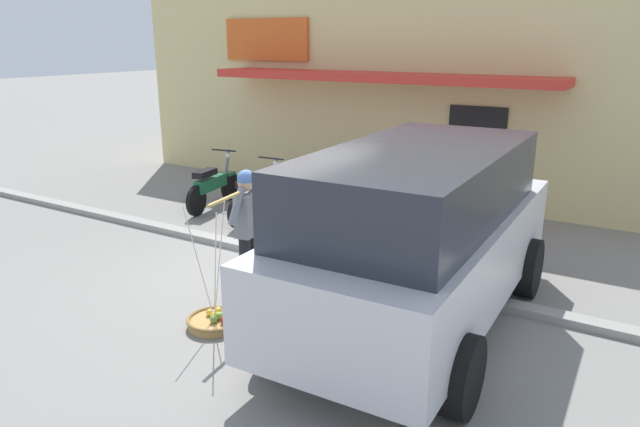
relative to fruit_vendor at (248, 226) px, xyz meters
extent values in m
plane|color=gray|center=(-0.30, 0.71, -0.98)|extent=(90.00, 90.00, 0.00)
cube|color=gray|center=(-0.30, 1.41, -0.93)|extent=(20.00, 0.24, 0.10)
cylinder|color=black|center=(-0.01, 0.09, -0.55)|extent=(0.15, 0.15, 0.86)
cylinder|color=black|center=(0.01, -0.09, -0.55)|extent=(0.15, 0.15, 0.86)
cube|color=slate|center=(0.00, 0.00, 0.15)|extent=(0.24, 0.36, 0.54)
sphere|color=tan|center=(0.00, 0.00, 0.56)|extent=(0.21, 0.21, 0.21)
sphere|color=#4C70B2|center=(0.00, 0.00, 0.61)|extent=(0.22, 0.22, 0.22)
cylinder|color=slate|center=(-0.03, 0.24, 0.32)|extent=(0.13, 0.35, 0.43)
cylinder|color=slate|center=(0.03, -0.24, 0.32)|extent=(0.13, 0.35, 0.43)
cylinder|color=tan|center=(0.00, 0.00, 0.47)|extent=(0.27, 1.64, 0.04)
cylinder|color=#B2894C|center=(-0.11, 0.81, -0.93)|extent=(0.60, 0.60, 0.09)
torus|color=olive|center=(-0.11, 0.81, -0.88)|extent=(0.64, 0.64, 0.05)
sphere|color=yellow|center=(-0.15, 0.62, -0.85)|extent=(0.08, 0.08, 0.08)
sphere|color=#72B043|center=(-0.03, 0.89, -0.84)|extent=(0.09, 0.09, 0.09)
sphere|color=red|center=(-0.11, 0.84, -0.85)|extent=(0.08, 0.08, 0.08)
sphere|color=#77B846|center=(-0.07, 0.72, -0.85)|extent=(0.08, 0.08, 0.08)
cylinder|color=silver|center=(-0.11, 0.95, -0.21)|extent=(0.01, 0.29, 1.36)
cylinder|color=silver|center=(-0.23, 0.75, -0.21)|extent=(0.25, 0.15, 1.36)
cylinder|color=silver|center=(0.01, 0.75, -0.21)|extent=(0.25, 0.15, 1.36)
cylinder|color=#B2894C|center=(0.11, -0.81, -0.93)|extent=(0.60, 0.60, 0.09)
torus|color=olive|center=(0.11, -0.81, -0.88)|extent=(0.64, 0.64, 0.05)
sphere|color=#639A3B|center=(0.16, -0.89, -0.84)|extent=(0.09, 0.09, 0.09)
sphere|color=#AD201B|center=(0.28, -0.84, -0.84)|extent=(0.10, 0.10, 0.10)
sphere|color=gold|center=(0.06, -0.68, -0.84)|extent=(0.09, 0.09, 0.09)
sphere|color=gold|center=(0.00, -0.77, -0.85)|extent=(0.08, 0.08, 0.08)
sphere|color=#6CA740|center=(0.16, -0.79, -0.84)|extent=(0.09, 0.09, 0.09)
sphere|color=yellow|center=(0.12, -0.82, -0.84)|extent=(0.09, 0.09, 0.09)
cylinder|color=silver|center=(0.11, -0.68, -0.21)|extent=(0.01, 0.29, 1.36)
cylinder|color=silver|center=(-0.01, -0.88, -0.21)|extent=(0.25, 0.15, 1.36)
cylinder|color=silver|center=(0.23, -0.88, -0.21)|extent=(0.25, 0.15, 1.36)
cylinder|color=black|center=(-3.36, 3.63, -0.69)|extent=(0.18, 0.59, 0.58)
cylinder|color=black|center=(-3.15, 2.41, -0.69)|extent=(0.18, 0.59, 0.58)
cube|color=#19663D|center=(-3.36, 3.63, -0.43)|extent=(0.18, 0.30, 0.06)
cube|color=#19663D|center=(-3.24, 2.92, -0.47)|extent=(0.35, 0.92, 0.24)
cube|color=black|center=(-3.21, 2.74, -0.23)|extent=(0.31, 0.59, 0.12)
cylinder|color=slate|center=(-3.34, 3.53, -0.30)|extent=(0.11, 0.30, 0.76)
cylinder|color=black|center=(-3.33, 3.45, 0.09)|extent=(0.54, 0.13, 0.04)
sphere|color=silver|center=(-3.35, 3.61, -0.05)|extent=(0.11, 0.11, 0.11)
cylinder|color=black|center=(-2.04, 3.47, -0.69)|extent=(0.11, 0.58, 0.58)
cylinder|color=black|center=(-1.98, 2.23, -0.69)|extent=(0.11, 0.58, 0.58)
cube|color=navy|center=(-2.04, 3.47, -0.43)|extent=(0.15, 0.29, 0.06)
cube|color=navy|center=(-2.01, 2.75, -0.47)|extent=(0.25, 0.91, 0.24)
cube|color=black|center=(-2.00, 2.57, -0.23)|extent=(0.25, 0.57, 0.12)
cylinder|color=slate|center=(-2.04, 3.37, -0.30)|extent=(0.08, 0.30, 0.76)
cylinder|color=black|center=(-2.04, 3.29, 0.09)|extent=(0.54, 0.06, 0.04)
sphere|color=silver|center=(-2.04, 3.45, -0.05)|extent=(0.11, 0.11, 0.11)
cylinder|color=black|center=(-0.86, 3.62, -0.69)|extent=(0.10, 0.58, 0.58)
cylinder|color=black|center=(-0.91, 2.38, -0.69)|extent=(0.10, 0.58, 0.58)
cube|color=black|center=(-0.86, 3.62, -0.43)|extent=(0.15, 0.29, 0.06)
cube|color=black|center=(-0.89, 2.90, -0.47)|extent=(0.23, 0.91, 0.24)
cube|color=black|center=(-0.90, 2.72, -0.23)|extent=(0.24, 0.57, 0.12)
cylinder|color=slate|center=(-0.87, 3.52, -0.30)|extent=(0.07, 0.30, 0.76)
cylinder|color=black|center=(-0.87, 3.44, 0.09)|extent=(0.54, 0.06, 0.04)
sphere|color=silver|center=(-0.86, 3.60, -0.05)|extent=(0.11, 0.11, 0.11)
cylinder|color=black|center=(0.26, 3.97, -0.69)|extent=(0.15, 0.59, 0.58)
cylinder|color=black|center=(0.42, 2.74, -0.69)|extent=(0.15, 0.59, 0.58)
cube|color=red|center=(0.26, 3.97, -0.43)|extent=(0.17, 0.30, 0.06)
cube|color=red|center=(0.35, 3.26, -0.47)|extent=(0.31, 0.92, 0.24)
cube|color=black|center=(0.37, 3.08, -0.23)|extent=(0.29, 0.58, 0.12)
cylinder|color=slate|center=(0.27, 3.87, -0.30)|extent=(0.10, 0.30, 0.76)
cylinder|color=black|center=(0.28, 3.79, 0.09)|extent=(0.54, 0.11, 0.04)
sphere|color=silver|center=(0.26, 3.95, -0.05)|extent=(0.11, 0.11, 0.11)
cube|color=silver|center=(2.07, 0.50, -0.12)|extent=(2.02, 4.75, 0.96)
cube|color=#282D38|center=(2.08, 0.35, 0.74)|extent=(1.81, 3.71, 0.76)
cube|color=black|center=(2.01, 2.91, -0.30)|extent=(1.62, 0.14, 0.44)
cylinder|color=black|center=(1.08, 1.94, -0.60)|extent=(0.28, 0.77, 0.76)
cylinder|color=black|center=(2.98, 1.99, -0.60)|extent=(0.28, 0.77, 0.76)
cylinder|color=black|center=(1.16, -0.98, -0.60)|extent=(0.28, 0.77, 0.76)
cylinder|color=black|center=(3.06, -0.93, -0.60)|extent=(0.28, 0.77, 0.76)
cube|color=silver|center=(2.01, 2.87, -0.48)|extent=(0.44, 0.03, 0.12)
cube|color=#DBC684|center=(-0.81, 8.09, 1.12)|extent=(13.00, 5.00, 4.20)
cube|color=red|center=(-0.81, 5.09, 1.52)|extent=(7.15, 1.00, 0.16)
cube|color=#DB5B1E|center=(-3.74, 5.54, 2.22)|extent=(2.20, 0.08, 0.90)
cube|color=black|center=(1.14, 5.57, 0.02)|extent=(1.10, 0.06, 2.00)
cube|color=olive|center=(1.66, 2.68, -0.82)|extent=(0.44, 0.36, 0.32)
camera|label=1|loc=(4.34, -5.39, 2.22)|focal=32.72mm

